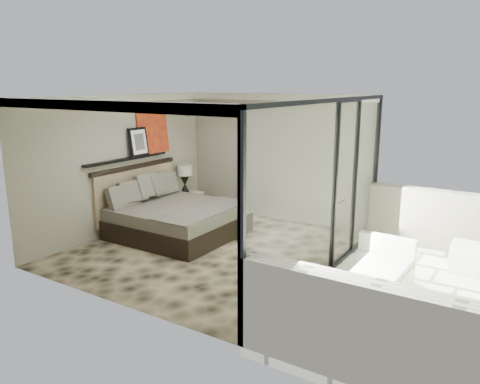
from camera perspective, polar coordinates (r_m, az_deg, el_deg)
The scene contains 14 objects.
floor at distance 8.80m, azimuth -3.55°, elevation -6.97°, with size 5.00×5.00×0.00m, color black.
ceiling at distance 8.27m, azimuth -3.82°, elevation 11.51°, with size 4.50×5.00×0.02m, color silver.
back_wall at distance 10.50m, azimuth 4.41°, elevation 4.20°, with size 4.50×0.02×2.80m, color gray.
left_wall at distance 9.90m, azimuth -14.21°, elevation 3.30°, with size 0.02×5.00×2.80m, color gray.
glass_wall at distance 7.34m, azimuth 10.63°, elevation 0.17°, with size 0.08×5.00×2.80m, color white.
terrace_slab at distance 7.42m, azimuth 21.17°, elevation -12.32°, with size 3.00×5.00×0.12m, color beige.
picture_ledge at distance 9.91m, azimuth -13.58°, elevation 3.93°, with size 0.12×2.20×0.05m, color black.
bed at distance 9.61m, azimuth -8.08°, elevation -2.99°, with size 2.32×2.24×1.28m.
nightstand at distance 11.12m, azimuth -6.46°, elevation -1.22°, with size 0.57×0.57×0.57m, color black.
table_lamp at distance 11.02m, azimuth -6.76°, elevation 2.09°, with size 0.35×0.35×0.64m.
abstract_canvas at distance 10.42m, azimuth -10.57°, elevation 7.14°, with size 0.04×0.90×0.90m, color #B4180F.
framed_print at distance 10.05m, azimuth -12.25°, elevation 5.99°, with size 0.03×0.50×0.60m, color black.
ottoman at distance 8.55m, azimuth 25.84°, elevation -7.21°, with size 0.48×0.48×0.48m, color silver.
lounger at distance 7.16m, azimuth 15.47°, elevation -10.41°, with size 0.93×1.80×0.70m.
Camera 1 is at (4.91, -6.65, 3.01)m, focal length 35.00 mm.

